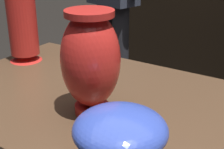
{
  "coord_description": "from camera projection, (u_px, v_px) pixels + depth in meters",
  "views": [
    {
      "loc": [
        0.38,
        -0.69,
        1.22
      ],
      "look_at": [
        -0.04,
        -0.04,
        0.9
      ],
      "focal_mm": 52.13,
      "sensor_mm": 36.0,
      "label": 1
    }
  ],
  "objects": [
    {
      "name": "vase_tall_behind",
      "position": [
        21.0,
        14.0,
        1.16
      ],
      "size": [
        0.12,
        0.12,
        0.35
      ],
      "color": "red",
      "rests_on": "display_plinth"
    },
    {
      "name": "vase_left_accent",
      "position": [
        120.0,
        131.0,
        0.58
      ],
      "size": [
        0.17,
        0.17,
        0.14
      ],
      "color": "#2D429E",
      "rests_on": "display_plinth"
    },
    {
      "name": "vase_centerpiece",
      "position": [
        91.0,
        60.0,
        0.8
      ],
      "size": [
        0.15,
        0.15,
        0.27
      ],
      "color": "red",
      "rests_on": "display_plinth"
    }
  ]
}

